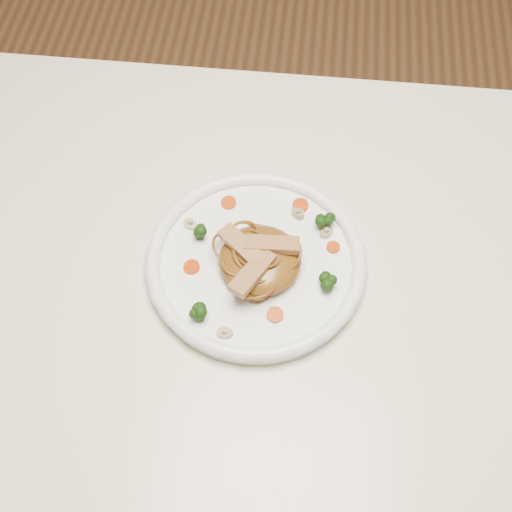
# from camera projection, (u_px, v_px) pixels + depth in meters

# --- Properties ---
(ground) EXTENTS (4.00, 4.00, 0.00)m
(ground) POSITION_uv_depth(u_px,v_px,m) (276.00, 449.00, 1.57)
(ground) COLOR #56321D
(ground) RESTS_ON ground
(table) EXTENTS (1.20, 0.80, 0.75)m
(table) POSITION_uv_depth(u_px,v_px,m) (287.00, 318.00, 1.02)
(table) COLOR beige
(table) RESTS_ON ground
(plate) EXTENTS (0.34, 0.34, 0.02)m
(plate) POSITION_uv_depth(u_px,v_px,m) (256.00, 265.00, 0.95)
(plate) COLOR white
(plate) RESTS_ON table
(noodle_mound) EXTENTS (0.12, 0.12, 0.04)m
(noodle_mound) POSITION_uv_depth(u_px,v_px,m) (260.00, 260.00, 0.92)
(noodle_mound) COLOR brown
(noodle_mound) RESTS_ON plate
(chicken_a) EXTENTS (0.07, 0.03, 0.01)m
(chicken_a) POSITION_uv_depth(u_px,v_px,m) (272.00, 245.00, 0.91)
(chicken_a) COLOR tan
(chicken_a) RESTS_ON noodle_mound
(chicken_b) EXTENTS (0.07, 0.07, 0.01)m
(chicken_b) POSITION_uv_depth(u_px,v_px,m) (242.00, 246.00, 0.91)
(chicken_b) COLOR tan
(chicken_b) RESTS_ON noodle_mound
(chicken_c) EXTENTS (0.06, 0.08, 0.01)m
(chicken_c) POSITION_uv_depth(u_px,v_px,m) (253.00, 273.00, 0.89)
(chicken_c) COLOR tan
(chicken_c) RESTS_ON noodle_mound
(broccoli_0) EXTENTS (0.03, 0.03, 0.03)m
(broccoli_0) POSITION_uv_depth(u_px,v_px,m) (326.00, 222.00, 0.96)
(broccoli_0) COLOR #14350B
(broccoli_0) RESTS_ON plate
(broccoli_1) EXTENTS (0.03, 0.03, 0.03)m
(broccoli_1) POSITION_uv_depth(u_px,v_px,m) (199.00, 230.00, 0.95)
(broccoli_1) COLOR #14350B
(broccoli_1) RESTS_ON plate
(broccoli_2) EXTENTS (0.04, 0.04, 0.03)m
(broccoli_2) POSITION_uv_depth(u_px,v_px,m) (198.00, 313.00, 0.88)
(broccoli_2) COLOR #14350B
(broccoli_2) RESTS_ON plate
(broccoli_3) EXTENTS (0.03, 0.03, 0.03)m
(broccoli_3) POSITION_uv_depth(u_px,v_px,m) (327.00, 281.00, 0.91)
(broccoli_3) COLOR #14350B
(broccoli_3) RESTS_ON plate
(carrot_0) EXTENTS (0.03, 0.03, 0.00)m
(carrot_0) POSITION_uv_depth(u_px,v_px,m) (300.00, 205.00, 0.99)
(carrot_0) COLOR #B53706
(carrot_0) RESTS_ON plate
(carrot_1) EXTENTS (0.03, 0.03, 0.00)m
(carrot_1) POSITION_uv_depth(u_px,v_px,m) (192.00, 267.00, 0.93)
(carrot_1) COLOR #B53706
(carrot_1) RESTS_ON plate
(carrot_2) EXTENTS (0.02, 0.02, 0.00)m
(carrot_2) POSITION_uv_depth(u_px,v_px,m) (333.00, 247.00, 0.95)
(carrot_2) COLOR #B53706
(carrot_2) RESTS_ON plate
(carrot_3) EXTENTS (0.02, 0.02, 0.00)m
(carrot_3) POSITION_uv_depth(u_px,v_px,m) (229.00, 203.00, 0.99)
(carrot_3) COLOR #B53706
(carrot_3) RESTS_ON plate
(carrot_4) EXTENTS (0.03, 0.03, 0.00)m
(carrot_4) POSITION_uv_depth(u_px,v_px,m) (275.00, 315.00, 0.89)
(carrot_4) COLOR #B53706
(carrot_4) RESTS_ON plate
(mushroom_0) EXTENTS (0.02, 0.02, 0.01)m
(mushroom_0) POSITION_uv_depth(u_px,v_px,m) (225.00, 333.00, 0.88)
(mushroom_0) COLOR tan
(mushroom_0) RESTS_ON plate
(mushroom_1) EXTENTS (0.03, 0.03, 0.01)m
(mushroom_1) POSITION_uv_depth(u_px,v_px,m) (326.00, 232.00, 0.96)
(mushroom_1) COLOR tan
(mushroom_1) RESTS_ON plate
(mushroom_2) EXTENTS (0.03, 0.03, 0.01)m
(mushroom_2) POSITION_uv_depth(u_px,v_px,m) (191.00, 224.00, 0.97)
(mushroom_2) COLOR tan
(mushroom_2) RESTS_ON plate
(mushroom_3) EXTENTS (0.03, 0.03, 0.01)m
(mushroom_3) POSITION_uv_depth(u_px,v_px,m) (298.00, 213.00, 0.98)
(mushroom_3) COLOR tan
(mushroom_3) RESTS_ON plate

